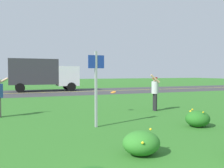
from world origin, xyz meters
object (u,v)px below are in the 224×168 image
Objects in this scene: frisbee_orange at (113,92)px; box_truck_white at (43,73)px; sign_post_near_path at (96,81)px; person_catcher_red_cap_gray_shirt at (155,90)px.

box_truck_white reaches higher than frisbee_orange.
sign_post_near_path is 3.26m from frisbee_orange.
person_catcher_red_cap_gray_shirt is 7.10× the size of frisbee_orange.
frisbee_orange is 15.08m from box_truck_white.
frisbee_orange is at bearing 171.81° from person_catcher_red_cap_gray_shirt.
frisbee_orange is (-2.07, 0.30, -0.06)m from person_catcher_red_cap_gray_shirt.
sign_post_near_path is 17.66m from box_truck_white.
sign_post_near_path reaches higher than person_catcher_red_cap_gray_shirt.
box_truck_white is at bearing 89.55° from sign_post_near_path.
sign_post_near_path is at bearing -147.72° from person_catcher_red_cap_gray_shirt.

